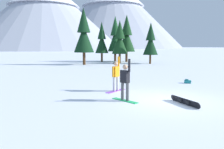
{
  "coord_description": "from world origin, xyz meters",
  "views": [
    {
      "loc": [
        -6.82,
        -8.62,
        2.58
      ],
      "look_at": [
        -1.52,
        2.92,
        1.0
      ],
      "focal_mm": 36.65,
      "sensor_mm": 36.0,
      "label": 1
    }
  ],
  "objects": [
    {
      "name": "peak_north_spur",
      "position": [
        115.95,
        255.81,
        44.64
      ],
      "size": [
        171.52,
        171.52,
        85.44
      ],
      "color": "#9EA3B2",
      "rests_on": "ground_plane"
    },
    {
      "name": "loose_snowboard_near_right",
      "position": [
        0.25,
        -0.95,
        0.14
      ],
      "size": [
        0.18,
        1.89,
        0.28
      ],
      "color": "black",
      "rests_on": "ground_plane"
    },
    {
      "name": "pine_tree_young",
      "position": [
        7.51,
        26.65,
        3.56
      ],
      "size": [
        2.16,
        2.16,
        6.55
      ],
      "color": "#472D19",
      "rests_on": "ground_plane"
    },
    {
      "name": "pine_tree_broad",
      "position": [
        12.36,
        19.65,
        3.27
      ],
      "size": [
        2.19,
        2.19,
        6.01
      ],
      "color": "#472D19",
      "rests_on": "ground_plane"
    },
    {
      "name": "pine_tree_slender",
      "position": [
        2.94,
        21.96,
        4.26
      ],
      "size": [
        2.79,
        2.79,
        7.82
      ],
      "color": "#472D19",
      "rests_on": "ground_plane"
    },
    {
      "name": "ground_plane",
      "position": [
        0.0,
        0.0,
        0.0
      ],
      "size": [
        800.0,
        800.0,
        0.0
      ],
      "primitive_type": "plane",
      "color": "silver"
    },
    {
      "name": "snowboarder_foreground",
      "position": [
        -1.83,
        0.77,
        0.95
      ],
      "size": [
        0.74,
        1.51,
        2.0
      ],
      "color": "#19B259",
      "rests_on": "ground_plane"
    },
    {
      "name": "snowboarder_midground",
      "position": [
        -1.21,
        3.07,
        0.93
      ],
      "size": [
        1.52,
        0.97,
        1.98
      ],
      "color": "#993FD8",
      "rests_on": "ground_plane"
    },
    {
      "name": "pine_tree_leaning",
      "position": [
        11.12,
        24.71,
        4.18
      ],
      "size": [
        2.8,
        2.8,
        7.67
      ],
      "color": "#472D19",
      "rests_on": "ground_plane"
    },
    {
      "name": "peak_west_ridge",
      "position": [
        18.61,
        160.46,
        25.93
      ],
      "size": [
        109.82,
        109.82,
        49.62
      ],
      "color": "#9EA3B2",
      "rests_on": "ground_plane"
    },
    {
      "name": "backpack_teal",
      "position": [
        4.59,
        3.53,
        0.13
      ],
      "size": [
        0.55,
        0.54,
        0.28
      ],
      "color": "#1E7A7F",
      "rests_on": "ground_plane"
    },
    {
      "name": "pine_tree_short",
      "position": [
        10.12,
        26.96,
        4.19
      ],
      "size": [
        2.55,
        2.55,
        7.7
      ],
      "color": "#472D19",
      "rests_on": "ground_plane"
    },
    {
      "name": "pine_tree_twin",
      "position": [
        8.85,
        22.68,
        3.54
      ],
      "size": [
        2.41,
        2.41,
        6.49
      ],
      "color": "#472D19",
      "rests_on": "ground_plane"
    }
  ]
}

